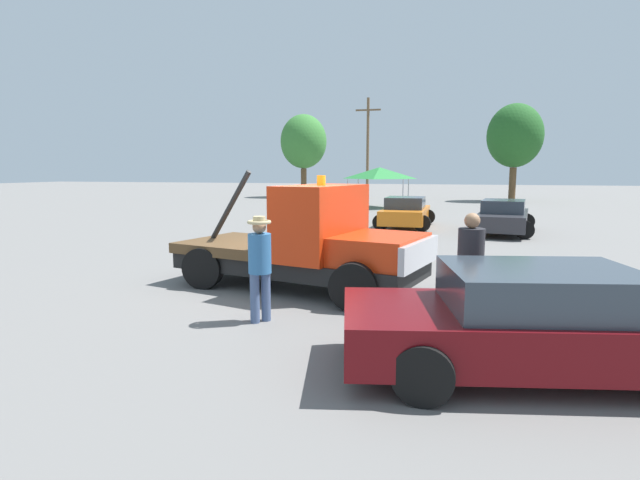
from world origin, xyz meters
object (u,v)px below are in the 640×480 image
Objects in this scene: tow_truck at (311,245)px; person_at_hood at (260,260)px; foreground_car at (555,323)px; person_near_truck at (470,262)px; tree_center at (304,142)px; utility_pole at (368,146)px; canopy_tent_green at (379,173)px; parked_car_silver at (317,211)px; parked_car_orange at (406,212)px; tree_left at (515,136)px; parked_car_charcoal at (503,217)px.

tow_truck reaches higher than person_at_hood.
person_near_truck reaches higher than foreground_car.
tow_truck is 0.76× the size of tree_center.
foreground_car is at bearing -76.54° from utility_pole.
person_near_truck is at bearing -68.89° from tree_center.
tow_truck is 3.24× the size of person_at_hood.
parked_car_silver is at bearing -95.55° from canopy_tent_green.
person_at_hood is at bearing 177.22° from parked_car_orange.
utility_pole is at bearing 175.62° from tree_left.
tow_truck reaches higher than person_near_truck.
foreground_car is 1.55× the size of canopy_tent_green.
tow_truck is 36.53m from tree_center.
utility_pole reaches higher than parked_car_charcoal.
parked_car_orange is at bearing 83.03° from parked_car_charcoal.
tree_left is (4.00, 34.95, 4.11)m from person_near_truck.
tree_left reaches higher than parked_car_orange.
tree_center is (-8.80, 11.42, 2.76)m from canopy_tent_green.
tree_center is at bearing 146.23° from person_at_hood.
parked_car_orange is (-2.42, 14.07, -0.42)m from person_near_truck.
parked_car_silver is at bearing 7.16° from person_near_truck.
canopy_tent_green is 0.48× the size of tree_center.
canopy_tent_green reaches higher than parked_car_orange.
canopy_tent_green reaches higher than parked_car_charcoal.
person_near_truck is 0.41× the size of parked_car_orange.
canopy_tent_green is (-2.85, 10.96, 1.66)m from parked_car_orange.
person_at_hood is 0.35× the size of parked_car_charcoal.
parked_car_silver is at bearing 103.42° from foreground_car.
tow_truck is at bearing -102.21° from tree_left.
tree_center is at bearing 174.56° from utility_pole.
tree_center reaches higher than parked_car_silver.
foreground_car is (4.15, -3.47, -0.29)m from tow_truck.
tree_left is at bearing 1.58° from parked_car_charcoal.
parked_car_silver is 1.09× the size of parked_car_orange.
parked_car_orange is 11.45m from canopy_tent_green.
canopy_tent_green is at bearing -75.92° from utility_pole.
foreground_car is at bearing -26.21° from tow_truck.
tree_left is at bearing 72.95° from foreground_car.
tree_left is at bearing 118.41° from person_at_hood.
foreground_car is 41.19m from tree_center.
tow_truck is 2.43m from person_at_hood.
parked_car_charcoal is 1.41× the size of canopy_tent_green.
tow_truck is 34.16m from tree_left.
canopy_tent_green is (-1.94, 25.62, 1.26)m from person_at_hood.
tree_left is (3.02, 36.59, 4.53)m from foreground_car.
person_near_truck is 14.28m from parked_car_orange.
tow_truck reaches higher than foreground_car.
parked_car_silver is at bearing -115.95° from tree_left.
utility_pole is (-11.99, 0.92, -0.56)m from tree_left.
tree_left reaches higher than person_near_truck.
canopy_tent_green reaches higher than parked_car_silver.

